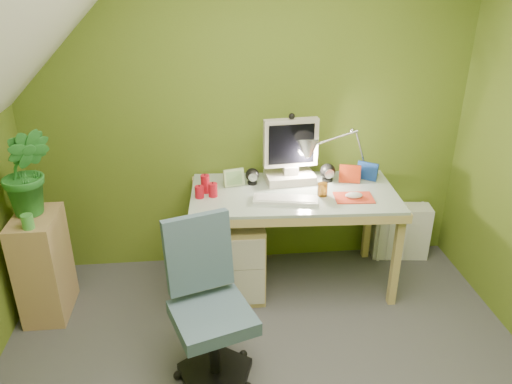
{
  "coord_description": "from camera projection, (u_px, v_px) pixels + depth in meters",
  "views": [
    {
      "loc": [
        -0.29,
        -1.85,
        2.18
      ],
      "look_at": [
        0.0,
        1.0,
        0.85
      ],
      "focal_mm": 35.0,
      "sensor_mm": 36.0,
      "label": 1
    }
  ],
  "objects": [
    {
      "name": "photo_frame_green",
      "position": [
        234.0,
        178.0,
        3.47
      ],
      "size": [
        0.15,
        0.06,
        0.12
      ],
      "primitive_type": "cube",
      "rotation": [
        0.0,
        0.0,
        0.25
      ],
      "color": "#99B57D",
      "rests_on": "desk"
    },
    {
      "name": "desk_lamp",
      "position": [
        354.0,
        142.0,
        3.49
      ],
      "size": [
        0.54,
        0.27,
        0.56
      ],
      "primitive_type": null,
      "rotation": [
        0.0,
        0.0,
        -0.09
      ],
      "color": "silver",
      "rests_on": "desk"
    },
    {
      "name": "candle_cluster",
      "position": [
        205.0,
        186.0,
        3.33
      ],
      "size": [
        0.18,
        0.16,
        0.12
      ],
      "primitive_type": null,
      "rotation": [
        0.0,
        0.0,
        0.11
      ],
      "color": "red",
      "rests_on": "desk"
    },
    {
      "name": "potted_plant",
      "position": [
        27.0,
        172.0,
        3.05
      ],
      "size": [
        0.33,
        0.28,
        0.57
      ],
      "primitive_type": "imported",
      "rotation": [
        0.0,
        0.0,
        0.08
      ],
      "color": "#27762B",
      "rests_on": "side_ledge"
    },
    {
      "name": "slope_ceiling",
      "position": [
        0.0,
        65.0,
        1.74
      ],
      "size": [
        1.1,
        3.2,
        1.1
      ],
      "primitive_type": "cube",
      "color": "white",
      "rests_on": "wall_left"
    },
    {
      "name": "speaker_left",
      "position": [
        252.0,
        176.0,
        3.5
      ],
      "size": [
        0.11,
        0.11,
        0.12
      ],
      "primitive_type": null,
      "rotation": [
        0.0,
        0.0,
        -0.19
      ],
      "color": "black",
      "rests_on": "desk"
    },
    {
      "name": "desk",
      "position": [
        292.0,
        239.0,
        3.56
      ],
      "size": [
        1.43,
        0.76,
        0.75
      ],
      "primitive_type": null,
      "rotation": [
        0.0,
        0.0,
        -0.05
      ],
      "color": "tan",
      "rests_on": "floor"
    },
    {
      "name": "mouse",
      "position": [
        354.0,
        195.0,
        3.31
      ],
      "size": [
        0.12,
        0.08,
        0.04
      ],
      "primitive_type": "ellipsoid",
      "rotation": [
        0.0,
        0.0,
        0.07
      ],
      "color": "silver",
      "rests_on": "mousepad"
    },
    {
      "name": "photo_frame_red",
      "position": [
        350.0,
        174.0,
        3.53
      ],
      "size": [
        0.15,
        0.06,
        0.13
      ],
      "primitive_type": "cube",
      "rotation": [
        0.0,
        0.0,
        -0.27
      ],
      "color": "#AB2E12",
      "rests_on": "desk"
    },
    {
      "name": "radiator",
      "position": [
        400.0,
        231.0,
        3.98
      ],
      "size": [
        0.45,
        0.22,
        0.44
      ],
      "primitive_type": "cube",
      "rotation": [
        0.0,
        0.0,
        -0.12
      ],
      "color": "white",
      "rests_on": "floor"
    },
    {
      "name": "mousepad",
      "position": [
        354.0,
        198.0,
        3.31
      ],
      "size": [
        0.27,
        0.2,
        0.01
      ],
      "primitive_type": "cube",
      "rotation": [
        0.0,
        0.0,
        -0.07
      ],
      "color": "red",
      "rests_on": "desk"
    },
    {
      "name": "keyboard",
      "position": [
        285.0,
        200.0,
        3.27
      ],
      "size": [
        0.44,
        0.21,
        0.02
      ],
      "primitive_type": "cube",
      "rotation": [
        0.0,
        0.0,
        -0.18
      ],
      "color": "white",
      "rests_on": "desk"
    },
    {
      "name": "side_ledge",
      "position": [
        44.0,
        266.0,
        3.27
      ],
      "size": [
        0.27,
        0.41,
        0.72
      ],
      "primitive_type": "cube",
      "color": "tan",
      "rests_on": "floor"
    },
    {
      "name": "green_cup",
      "position": [
        28.0,
        222.0,
        2.97
      ],
      "size": [
        0.08,
        0.08,
        0.09
      ],
      "primitive_type": "cylinder",
      "rotation": [
        0.0,
        0.0,
        0.18
      ],
      "color": "green",
      "rests_on": "side_ledge"
    },
    {
      "name": "photo_frame_blue",
      "position": [
        367.0,
        171.0,
        3.57
      ],
      "size": [
        0.13,
        0.1,
        0.13
      ],
      "primitive_type": "cube",
      "rotation": [
        0.0,
        0.0,
        -0.62
      ],
      "color": "navy",
      "rests_on": "desk"
    },
    {
      "name": "amber_tumbler",
      "position": [
        323.0,
        190.0,
        3.33
      ],
      "size": [
        0.08,
        0.08,
        0.09
      ],
      "primitive_type": "cylinder",
      "rotation": [
        0.0,
        0.0,
        -0.16
      ],
      "color": "#975816",
      "rests_on": "desk"
    },
    {
      "name": "speaker_right",
      "position": [
        328.0,
        172.0,
        3.55
      ],
      "size": [
        0.13,
        0.13,
        0.13
      ],
      "primitive_type": null,
      "rotation": [
        0.0,
        0.0,
        0.2
      ],
      "color": "black",
      "rests_on": "desk"
    },
    {
      "name": "task_chair",
      "position": [
        213.0,
        317.0,
        2.71
      ],
      "size": [
        0.59,
        0.59,
        0.84
      ],
      "primitive_type": null,
      "rotation": [
        0.0,
        0.0,
        0.33
      ],
      "color": "#435B6E",
      "rests_on": "floor"
    },
    {
      "name": "wall_back",
      "position": [
        248.0,
        112.0,
        3.55
      ],
      "size": [
        3.2,
        0.01,
        2.4
      ],
      "primitive_type": "cube",
      "color": "olive",
      "rests_on": "floor"
    },
    {
      "name": "monitor",
      "position": [
        291.0,
        144.0,
        3.45
      ],
      "size": [
        0.43,
        0.27,
        0.56
      ],
      "primitive_type": null,
      "rotation": [
        0.0,
        0.0,
        0.09
      ],
      "color": "beige",
      "rests_on": "desk"
    }
  ]
}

